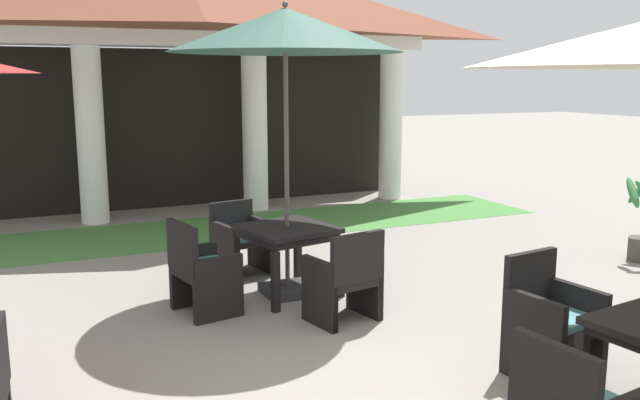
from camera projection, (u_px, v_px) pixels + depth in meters
name	position (u px, v px, depth m)	size (l,w,h in m)	color
background_pavilion	(171.00, 9.00, 10.52)	(9.13, 2.87, 4.30)	white
lawn_strip	(199.00, 231.00, 9.91)	(10.93, 1.91, 0.01)	#47843D
patio_table_near_foreground	(287.00, 236.00, 6.94)	(1.01, 1.01, 0.73)	black
patio_umbrella_near_foreground	(285.00, 33.00, 6.57)	(2.32, 2.32, 2.97)	#2D2D2D
patio_chair_near_foreground_south	(345.00, 280.00, 6.20)	(0.68, 0.60, 0.87)	black
patio_chair_near_foreground_north	(241.00, 240.00, 7.76)	(0.67, 0.69, 0.81)	black
patio_chair_near_foreground_west	(201.00, 272.00, 6.41)	(0.61, 0.68, 0.91)	black
patio_chair_mid_right_north	(551.00, 323.00, 5.06)	(0.61, 0.63, 0.93)	black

